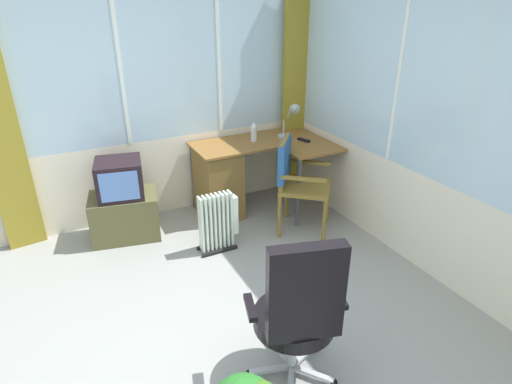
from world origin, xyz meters
The scene contains 12 objects.
ground centered at (0.00, 0.00, -0.03)m, with size 5.01×5.61×0.06m, color gray.
north_window_panel centered at (0.00, 2.34, 1.31)m, with size 4.01×0.07×2.63m.
east_window_panel centered at (2.04, 0.00, 1.31)m, with size 0.07×4.61×2.63m.
curtain_corner centered at (1.91, 2.21, 1.26)m, with size 0.33×0.07×2.53m, color olive.
desk centered at (0.89, 1.97, 0.43)m, with size 1.41×0.98×0.78m.
desk_lamp centered at (1.68, 1.92, 1.02)m, with size 0.24×0.21×0.38m.
tv_remote centered at (1.73, 1.74, 0.79)m, with size 0.04×0.15×0.02m, color black.
spray_bottle centered at (1.25, 1.99, 0.88)m, with size 0.06×0.06×0.22m.
wooden_armchair centered at (1.36, 1.35, 0.62)m, with size 0.68×0.68×0.97m.
office_chair centered at (0.36, -0.34, 0.58)m, with size 0.63×0.59×1.08m.
tv_on_stand centered at (-0.20, 1.96, 0.36)m, with size 0.72×0.56×0.81m.
space_heater centered at (0.54, 1.31, 0.29)m, with size 0.39×0.17×0.58m.
Camera 1 is at (-0.73, -1.92, 2.24)m, focal length 29.70 mm.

